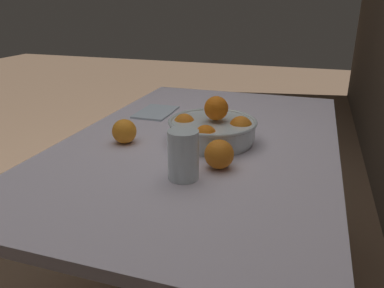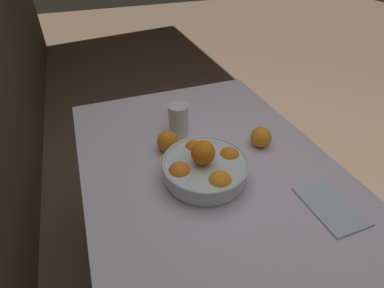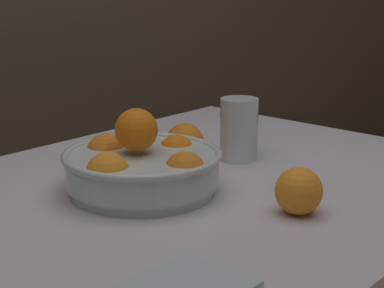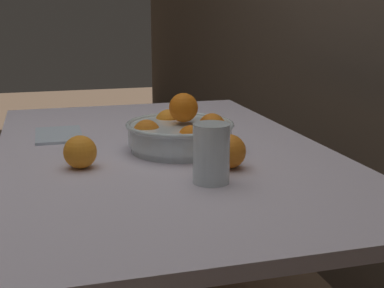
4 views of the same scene
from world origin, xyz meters
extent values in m
cube|color=silver|center=(0.00, 0.00, 0.72)|extent=(1.36, 0.86, 0.03)
cylinder|color=#936B47|center=(0.62, 0.37, 0.35)|extent=(0.05, 0.05, 0.70)
cylinder|color=silver|center=(0.03, 0.04, 0.74)|extent=(0.26, 0.26, 0.02)
cylinder|color=silver|center=(0.03, 0.04, 0.77)|extent=(0.27, 0.27, 0.05)
torus|color=silver|center=(0.03, 0.04, 0.80)|extent=(0.28, 0.28, 0.01)
sphere|color=orange|center=(0.12, 0.04, 0.78)|extent=(0.07, 0.07, 0.07)
sphere|color=orange|center=(0.02, 0.13, 0.79)|extent=(0.08, 0.08, 0.08)
sphere|color=orange|center=(-0.06, 0.03, 0.79)|extent=(0.08, 0.08, 0.08)
sphere|color=orange|center=(0.04, -0.05, 0.78)|extent=(0.07, 0.07, 0.07)
sphere|color=orange|center=(0.03, 0.05, 0.84)|extent=(0.08, 0.08, 0.08)
cylinder|color=#F4A314|center=(0.31, 0.04, 0.78)|extent=(0.07, 0.07, 0.10)
cylinder|color=silver|center=(0.31, 0.04, 0.80)|extent=(0.08, 0.08, 0.13)
sphere|color=orange|center=(0.12, -0.22, 0.77)|extent=(0.08, 0.08, 0.08)
sphere|color=orange|center=(0.22, 0.11, 0.77)|extent=(0.08, 0.08, 0.08)
camera|label=1|loc=(1.13, 0.33, 1.16)|focal=35.00mm
camera|label=2|loc=(-0.64, 0.34, 1.42)|focal=28.00mm
camera|label=3|loc=(-0.72, -0.75, 1.12)|focal=60.00mm
camera|label=4|loc=(1.35, -0.30, 1.10)|focal=50.00mm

